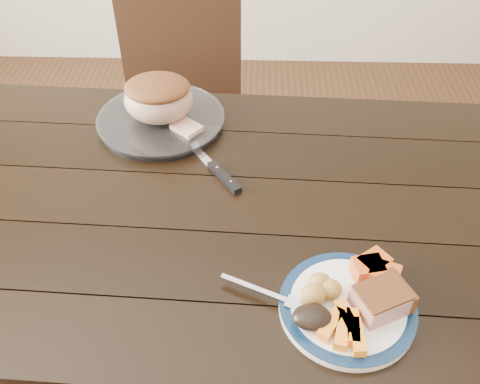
{
  "coord_description": "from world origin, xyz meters",
  "views": [
    {
      "loc": [
        0.11,
        -0.86,
        1.58
      ],
      "look_at": [
        0.08,
        -0.02,
        0.8
      ],
      "focal_mm": 40.0,
      "sensor_mm": 36.0,
      "label": 1
    }
  ],
  "objects_px": {
    "chair_far": "(183,103)",
    "carving_knife": "(215,168)",
    "dining_table": "(207,230)",
    "serving_platter": "(161,121)",
    "dinner_plate": "(347,308)",
    "roast_joint": "(159,100)",
    "pork_slice": "(381,300)",
    "fork": "(271,295)"
  },
  "relations": [
    {
      "from": "chair_far",
      "to": "carving_knife",
      "type": "distance_m",
      "value": 0.69
    },
    {
      "from": "dining_table",
      "to": "serving_platter",
      "type": "bearing_deg",
      "value": 115.12
    },
    {
      "from": "dinner_plate",
      "to": "carving_knife",
      "type": "height_order",
      "value": "dinner_plate"
    },
    {
      "from": "dining_table",
      "to": "roast_joint",
      "type": "bearing_deg",
      "value": 115.12
    },
    {
      "from": "dinner_plate",
      "to": "carving_knife",
      "type": "bearing_deg",
      "value": 124.51
    },
    {
      "from": "pork_slice",
      "to": "fork",
      "type": "distance_m",
      "value": 0.2
    },
    {
      "from": "pork_slice",
      "to": "fork",
      "type": "xyz_separation_m",
      "value": [
        -0.2,
        0.02,
        -0.02
      ]
    },
    {
      "from": "pork_slice",
      "to": "carving_knife",
      "type": "xyz_separation_m",
      "value": [
        -0.32,
        0.4,
        -0.03
      ]
    },
    {
      "from": "chair_far",
      "to": "roast_joint",
      "type": "relative_size",
      "value": 5.23
    },
    {
      "from": "pork_slice",
      "to": "roast_joint",
      "type": "height_order",
      "value": "roast_joint"
    },
    {
      "from": "dinner_plate",
      "to": "serving_platter",
      "type": "height_order",
      "value": "serving_platter"
    },
    {
      "from": "pork_slice",
      "to": "fork",
      "type": "bearing_deg",
      "value": 174.12
    },
    {
      "from": "serving_platter",
      "to": "fork",
      "type": "height_order",
      "value": "fork"
    },
    {
      "from": "dining_table",
      "to": "roast_joint",
      "type": "height_order",
      "value": "roast_joint"
    },
    {
      "from": "roast_joint",
      "to": "serving_platter",
      "type": "bearing_deg",
      "value": 0.0
    },
    {
      "from": "dining_table",
      "to": "serving_platter",
      "type": "relative_size",
      "value": 5.01
    },
    {
      "from": "chair_far",
      "to": "carving_knife",
      "type": "relative_size",
      "value": 3.4
    },
    {
      "from": "roast_joint",
      "to": "carving_knife",
      "type": "relative_size",
      "value": 0.65
    },
    {
      "from": "carving_knife",
      "to": "roast_joint",
      "type": "bearing_deg",
      "value": -175.3
    },
    {
      "from": "dining_table",
      "to": "fork",
      "type": "height_order",
      "value": "fork"
    },
    {
      "from": "dining_table",
      "to": "roast_joint",
      "type": "distance_m",
      "value": 0.37
    },
    {
      "from": "dining_table",
      "to": "carving_knife",
      "type": "xyz_separation_m",
      "value": [
        0.02,
        0.11,
        0.1
      ]
    },
    {
      "from": "fork",
      "to": "pork_slice",
      "type": "bearing_deg",
      "value": 17.77
    },
    {
      "from": "chair_far",
      "to": "dinner_plate",
      "type": "relative_size",
      "value": 3.7
    },
    {
      "from": "pork_slice",
      "to": "carving_knife",
      "type": "distance_m",
      "value": 0.51
    },
    {
      "from": "fork",
      "to": "carving_knife",
      "type": "relative_size",
      "value": 0.62
    },
    {
      "from": "serving_platter",
      "to": "dining_table",
      "type": "bearing_deg",
      "value": -64.88
    },
    {
      "from": "serving_platter",
      "to": "carving_knife",
      "type": "height_order",
      "value": "serving_platter"
    },
    {
      "from": "fork",
      "to": "roast_joint",
      "type": "xyz_separation_m",
      "value": [
        -0.28,
        0.56,
        0.05
      ]
    },
    {
      "from": "dinner_plate",
      "to": "roast_joint",
      "type": "bearing_deg",
      "value": 126.31
    },
    {
      "from": "fork",
      "to": "roast_joint",
      "type": "bearing_deg",
      "value": 140.48
    },
    {
      "from": "serving_platter",
      "to": "carving_knife",
      "type": "relative_size",
      "value": 1.19
    },
    {
      "from": "roast_joint",
      "to": "dining_table",
      "type": "bearing_deg",
      "value": -64.88
    },
    {
      "from": "chair_far",
      "to": "carving_knife",
      "type": "xyz_separation_m",
      "value": [
        0.16,
        -0.63,
        0.23
      ]
    },
    {
      "from": "pork_slice",
      "to": "roast_joint",
      "type": "xyz_separation_m",
      "value": [
        -0.48,
        0.58,
        0.03
      ]
    },
    {
      "from": "serving_platter",
      "to": "roast_joint",
      "type": "distance_m",
      "value": 0.07
    },
    {
      "from": "chair_far",
      "to": "dinner_plate",
      "type": "distance_m",
      "value": 1.13
    },
    {
      "from": "dining_table",
      "to": "fork",
      "type": "bearing_deg",
      "value": -61.3
    },
    {
      "from": "chair_far",
      "to": "serving_platter",
      "type": "height_order",
      "value": "chair_far"
    },
    {
      "from": "chair_far",
      "to": "dinner_plate",
      "type": "height_order",
      "value": "chair_far"
    },
    {
      "from": "pork_slice",
      "to": "roast_joint",
      "type": "bearing_deg",
      "value": 129.51
    },
    {
      "from": "serving_platter",
      "to": "roast_joint",
      "type": "bearing_deg",
      "value": 180.0
    }
  ]
}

